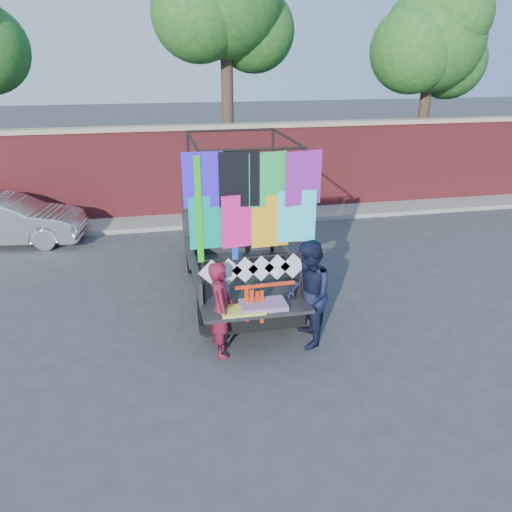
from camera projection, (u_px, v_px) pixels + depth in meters
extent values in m
plane|color=#38383A|center=(246.00, 334.00, 8.49)|extent=(90.00, 90.00, 0.00)
cube|color=maroon|center=(201.00, 173.00, 14.38)|extent=(30.00, 0.35, 2.50)
cube|color=tan|center=(199.00, 127.00, 13.89)|extent=(30.00, 0.45, 0.12)
cube|color=gray|center=(205.00, 220.00, 14.19)|extent=(30.00, 1.20, 0.12)
cylinder|color=#38281C|center=(228.00, 115.00, 15.10)|extent=(0.36, 0.36, 5.46)
sphere|color=#17521B|center=(225.00, 0.00, 13.93)|extent=(3.20, 3.20, 3.20)
sphere|color=#17521B|center=(254.00, 31.00, 14.76)|extent=(2.40, 2.40, 2.40)
sphere|color=#17521B|center=(198.00, 14.00, 13.66)|extent=(2.60, 2.60, 2.60)
cylinder|color=#38281C|center=(422.00, 124.00, 16.49)|extent=(0.36, 0.36, 4.55)
sphere|color=#17521B|center=(433.00, 39.00, 15.52)|extent=(3.20, 3.20, 3.20)
sphere|color=#17521B|center=(449.00, 61.00, 16.29)|extent=(2.40, 2.40, 2.40)
sphere|color=#17521B|center=(413.00, 50.00, 15.22)|extent=(2.60, 2.60, 2.60)
sphere|color=#17521B|center=(455.00, 15.00, 14.79)|extent=(2.20, 2.20, 2.20)
cylinder|color=black|center=(192.00, 259.00, 10.79)|extent=(0.21, 0.63, 0.63)
cylinder|color=black|center=(205.00, 315.00, 8.47)|extent=(0.21, 0.63, 0.63)
cylinder|color=black|center=(259.00, 254.00, 11.07)|extent=(0.21, 0.63, 0.63)
cylinder|color=black|center=(289.00, 307.00, 8.75)|extent=(0.21, 0.63, 0.63)
cube|color=black|center=(236.00, 274.00, 9.67)|extent=(1.61, 3.99, 0.28)
cube|color=black|center=(242.00, 276.00, 8.92)|extent=(1.71, 2.18, 0.09)
cube|color=black|center=(195.00, 269.00, 8.69)|extent=(0.06, 2.18, 0.43)
cube|color=black|center=(287.00, 262.00, 9.00)|extent=(0.06, 2.18, 0.43)
cube|color=black|center=(232.00, 244.00, 9.82)|extent=(1.71, 0.06, 0.43)
cube|color=black|center=(225.00, 227.00, 10.63)|extent=(1.71, 1.52, 1.19)
cube|color=#8C9EAD|center=(228.00, 216.00, 10.10)|extent=(1.52, 0.06, 0.52)
cube|color=#8C9EAD|center=(221.00, 209.00, 11.21)|extent=(1.52, 0.09, 0.66)
cube|color=black|center=(219.00, 223.00, 11.67)|extent=(1.66, 0.85, 0.52)
cube|color=black|center=(257.00, 309.00, 7.71)|extent=(1.71, 0.52, 0.06)
cube|color=black|center=(254.00, 323.00, 8.04)|extent=(1.76, 0.14, 0.17)
cylinder|color=black|center=(201.00, 232.00, 7.41)|extent=(0.05, 0.05, 2.37)
cylinder|color=black|center=(190.00, 197.00, 9.22)|extent=(0.05, 0.05, 2.37)
cylinder|color=black|center=(302.00, 225.00, 7.70)|extent=(0.05, 0.05, 2.37)
cylinder|color=black|center=(272.00, 193.00, 9.51)|extent=(0.05, 0.05, 2.37)
cylinder|color=black|center=(253.00, 149.00, 7.11)|extent=(1.61, 0.04, 0.04)
cylinder|color=black|center=(231.00, 130.00, 8.92)|extent=(1.61, 0.04, 0.04)
cylinder|color=black|center=(192.00, 140.00, 7.87)|extent=(0.04, 2.04, 0.04)
cylinder|color=black|center=(287.00, 137.00, 8.16)|extent=(0.04, 2.04, 0.04)
cylinder|color=black|center=(253.00, 257.00, 7.73)|extent=(1.61, 0.04, 0.04)
cube|color=#361CFF|center=(204.00, 182.00, 7.12)|extent=(0.59, 0.01, 0.81)
cube|color=black|center=(237.00, 181.00, 7.17)|extent=(0.59, 0.01, 0.81)
cube|color=#23CB53|center=(269.00, 178.00, 7.30)|extent=(0.59, 0.01, 0.81)
cube|color=purple|center=(301.00, 178.00, 7.35)|extent=(0.59, 0.01, 0.81)
cube|color=#0B9B85|center=(206.00, 223.00, 7.35)|extent=(0.59, 0.01, 0.81)
cube|color=#FB1B87|center=(238.00, 221.00, 7.40)|extent=(0.59, 0.01, 0.81)
cube|color=yellow|center=(268.00, 219.00, 7.53)|extent=(0.59, 0.01, 0.81)
cube|color=#35DFFF|center=(299.00, 217.00, 7.58)|extent=(0.59, 0.01, 0.81)
cube|color=#21BF17|center=(199.00, 211.00, 7.24)|extent=(0.09, 0.01, 1.61)
cube|color=#C92159|center=(305.00, 205.00, 7.55)|extent=(0.09, 0.01, 1.61)
cube|color=blue|center=(234.00, 209.00, 7.34)|extent=(0.09, 0.01, 1.61)
cube|color=white|center=(212.00, 273.00, 7.66)|extent=(0.43, 0.01, 0.43)
cube|color=white|center=(229.00, 271.00, 7.70)|extent=(0.43, 0.01, 0.43)
cube|color=white|center=(245.00, 270.00, 7.75)|extent=(0.43, 0.01, 0.43)
cube|color=white|center=(261.00, 268.00, 7.80)|extent=(0.43, 0.01, 0.43)
cube|color=white|center=(277.00, 267.00, 7.85)|extent=(0.43, 0.01, 0.43)
cube|color=white|center=(293.00, 266.00, 7.90)|extent=(0.43, 0.01, 0.43)
cube|color=#F13635|center=(263.00, 305.00, 7.70)|extent=(0.71, 0.43, 0.08)
cube|color=#E1E247|center=(243.00, 310.00, 7.58)|extent=(0.66, 0.38, 0.04)
imported|color=silver|center=(5.00, 220.00, 12.34)|extent=(3.87, 1.78, 1.23)
imported|color=maroon|center=(221.00, 309.00, 7.66)|extent=(0.40, 0.59, 1.57)
imported|color=black|center=(308.00, 295.00, 7.89)|extent=(0.77, 0.94, 1.77)
cube|color=red|center=(265.00, 285.00, 7.67)|extent=(0.95, 0.07, 0.04)
cube|color=red|center=(247.00, 305.00, 7.71)|extent=(0.06, 0.02, 0.55)
cube|color=red|center=(252.00, 306.00, 7.73)|extent=(0.06, 0.02, 0.55)
cube|color=red|center=(257.00, 306.00, 7.75)|extent=(0.06, 0.02, 0.55)
cube|color=red|center=(262.00, 307.00, 7.77)|extent=(0.06, 0.02, 0.55)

